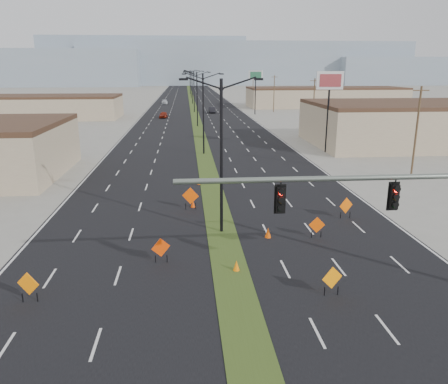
{
  "coord_description": "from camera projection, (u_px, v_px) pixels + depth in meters",
  "views": [
    {
      "loc": [
        -2.22,
        -15.41,
        10.56
      ],
      "look_at": [
        0.04,
        10.51,
        3.2
      ],
      "focal_mm": 35.0,
      "sensor_mm": 36.0,
      "label": 1
    }
  ],
  "objects": [
    {
      "name": "ground",
      "position": [
        245.0,
        337.0,
        17.84
      ],
      "size": [
        600.0,
        600.0,
        0.0
      ],
      "primitive_type": "plane",
      "color": "gray",
      "rests_on": "ground"
    },
    {
      "name": "road_surface",
      "position": [
        194.0,
        111.0,
        113.7
      ],
      "size": [
        25.0,
        400.0,
        0.02
      ],
      "primitive_type": "cube",
      "color": "black",
      "rests_on": "ground"
    },
    {
      "name": "median_strip",
      "position": [
        194.0,
        111.0,
        113.7
      ],
      "size": [
        2.0,
        400.0,
        0.04
      ],
      "primitive_type": "cube",
      "color": "#3A4E1C",
      "rests_on": "ground"
    },
    {
      "name": "building_sw_far",
      "position": [
        50.0,
        108.0,
        96.03
      ],
      "size": [
        30.0,
        14.0,
        4.5
      ],
      "primitive_type": "cube",
      "color": "tan",
      "rests_on": "ground"
    },
    {
      "name": "building_se_near",
      "position": [
        437.0,
        125.0,
        63.07
      ],
      "size": [
        36.0,
        18.0,
        5.5
      ],
      "primitive_type": "cube",
      "color": "tan",
      "rests_on": "ground"
    },
    {
      "name": "building_se_far",
      "position": [
        325.0,
        98.0,
        125.78
      ],
      "size": [
        44.0,
        16.0,
        5.0
      ],
      "primitive_type": "cube",
      "color": "tan",
      "rests_on": "ground"
    },
    {
      "name": "mesa_center",
      "position": [
        245.0,
        64.0,
        304.94
      ],
      "size": [
        220.0,
        50.0,
        28.0
      ],
      "primitive_type": "cube",
      "color": "#8698A7",
      "rests_on": "ground"
    },
    {
      "name": "mesa_east",
      "position": [
        443.0,
        71.0,
        308.42
      ],
      "size": [
        160.0,
        50.0,
        18.0
      ],
      "primitive_type": "cube",
      "color": "#8698A7",
      "rests_on": "ground"
    },
    {
      "name": "mesa_backdrop",
      "position": [
        146.0,
        61.0,
        317.72
      ],
      "size": [
        140.0,
        50.0,
        32.0
      ],
      "primitive_type": "cube",
      "color": "#8698A7",
      "rests_on": "ground"
    },
    {
      "name": "signal_mast",
      "position": [
        434.0,
        205.0,
        19.16
      ],
      "size": [
        16.3,
        0.6,
        8.0
      ],
      "color": "slate",
      "rests_on": "ground"
    },
    {
      "name": "streetlight_0",
      "position": [
        221.0,
        152.0,
        27.86
      ],
      "size": [
        5.15,
        0.24,
        10.02
      ],
      "color": "black",
      "rests_on": "ground"
    },
    {
      "name": "streetlight_1",
      "position": [
        203.0,
        111.0,
        54.7
      ],
      "size": [
        5.15,
        0.24,
        10.02
      ],
      "color": "black",
      "rests_on": "ground"
    },
    {
      "name": "streetlight_2",
      "position": [
        197.0,
        97.0,
        81.55
      ],
      "size": [
        5.15,
        0.24,
        10.02
      ],
      "color": "black",
      "rests_on": "ground"
    },
    {
      "name": "streetlight_3",
      "position": [
        194.0,
        90.0,
        108.39
      ],
      "size": [
        5.15,
        0.24,
        10.02
      ],
      "color": "black",
      "rests_on": "ground"
    },
    {
      "name": "streetlight_4",
      "position": [
        192.0,
        86.0,
        135.23
      ],
      "size": [
        5.15,
        0.24,
        10.02
      ],
      "color": "black",
      "rests_on": "ground"
    },
    {
      "name": "streetlight_5",
      "position": [
        191.0,
        83.0,
        162.07
      ],
      "size": [
        5.15,
        0.24,
        10.02
      ],
      "color": "black",
      "rests_on": "ground"
    },
    {
      "name": "streetlight_6",
      "position": [
        190.0,
        81.0,
        188.91
      ],
      "size": [
        5.15,
        0.24,
        10.02
      ],
      "color": "black",
      "rests_on": "ground"
    },
    {
      "name": "utility_pole_0",
      "position": [
        416.0,
        132.0,
        42.2
      ],
      "size": [
        1.6,
        0.2,
        9.0
      ],
      "color": "#4C3823",
      "rests_on": "ground"
    },
    {
      "name": "utility_pole_1",
      "position": [
        314.0,
        104.0,
        75.75
      ],
      "size": [
        1.6,
        0.2,
        9.0
      ],
      "color": "#4C3823",
      "rests_on": "ground"
    },
    {
      "name": "utility_pole_2",
      "position": [
        274.0,
        93.0,
        109.3
      ],
      "size": [
        1.6,
        0.2,
        9.0
      ],
      "color": "#4C3823",
      "rests_on": "ground"
    },
    {
      "name": "utility_pole_3",
      "position": [
        253.0,
        87.0,
        142.85
      ],
      "size": [
        1.6,
        0.2,
        9.0
      ],
      "color": "#4C3823",
      "rests_on": "ground"
    },
    {
      "name": "car_left",
      "position": [
        163.0,
        115.0,
        97.09
      ],
      "size": [
        1.89,
        4.07,
        1.35
      ],
      "primitive_type": "imported",
      "rotation": [
        0.0,
        0.0,
        -0.08
      ],
      "color": "maroon",
      "rests_on": "ground"
    },
    {
      "name": "car_mid",
      "position": [
        212.0,
        110.0,
        108.13
      ],
      "size": [
        1.51,
        4.3,
        1.41
      ],
      "primitive_type": "imported",
      "rotation": [
        0.0,
        0.0,
        0.0
      ],
      "color": "black",
      "rests_on": "ground"
    },
    {
      "name": "car_far",
      "position": [
        165.0,
        102.0,
        135.18
      ],
      "size": [
        1.97,
        4.49,
        1.28
      ],
      "primitive_type": "imported",
      "rotation": [
        0.0,
        0.0,
        0.04
      ],
      "color": "silver",
      "rests_on": "ground"
    },
    {
      "name": "construction_sign_0",
      "position": [
        28.0,
        285.0,
        20.25
      ],
      "size": [
        1.1,
        0.39,
        1.53
      ],
      "rotation": [
        0.0,
        0.0,
        -0.31
      ],
      "color": "orange",
      "rests_on": "ground"
    },
    {
      "name": "construction_sign_1",
      "position": [
        161.0,
        248.0,
        24.43
      ],
      "size": [
        1.03,
        0.49,
        1.48
      ],
      "rotation": [
        0.0,
        0.0,
        0.42
      ],
      "color": "#D93804",
      "rests_on": "ground"
    },
    {
      "name": "construction_sign_2",
      "position": [
        190.0,
        197.0,
        33.71
      ],
      "size": [
        1.28,
        0.43,
        1.77
      ],
      "rotation": [
        0.0,
        0.0,
        -0.3
      ],
      "color": "#FF4F05",
      "rests_on": "ground"
    },
    {
      "name": "construction_sign_3",
      "position": [
        317.0,
        226.0,
        28.08
      ],
      "size": [
        1.06,
        0.1,
        1.42
      ],
      "rotation": [
        0.0,
        0.0,
        -0.05
      ],
      "color": "#E84D04",
      "rests_on": "ground"
    },
    {
      "name": "construction_sign_4",
      "position": [
        332.0,
        279.0,
        20.85
      ],
      "size": [
        1.1,
        0.38,
        1.51
      ],
      "rotation": [
        0.0,
        0.0,
        0.3
      ],
      "color": "orange",
      "rests_on": "ground"
    },
    {
      "name": "construction_sign_5",
      "position": [
        346.0,
        206.0,
        31.7
      ],
      "size": [
        1.12,
        0.49,
        1.59
      ],
      "rotation": [
        0.0,
        0.0,
        0.39
      ],
      "color": "#F05D05",
      "rests_on": "ground"
    },
    {
      "name": "cone_0",
      "position": [
        236.0,
        266.0,
        23.55
      ],
      "size": [
        0.5,
        0.5,
        0.62
      ],
      "primitive_type": "cone",
      "rotation": [
        0.0,
        0.0,
        0.42
      ],
      "color": "orange",
      "rests_on": "ground"
    },
    {
      "name": "cone_1",
      "position": [
        193.0,
        204.0,
        34.42
      ],
      "size": [
        0.43,
        0.43,
        0.61
      ],
      "primitive_type": "cone",
      "rotation": [
        0.0,
        0.0,
        0.19
      ],
      "color": "#DF4104",
      "rests_on": "ground"
    },
    {
      "name": "cone_2",
      "position": [
        268.0,
        233.0,
        28.23
      ],
      "size": [
        0.53,
        0.53,
        0.69
      ],
      "primitive_type": "cone",
      "rotation": [
        0.0,
        0.0,
        0.34
      ],
      "color": "#E04B04",
      "rests_on": "ground"
    },
    {
      "name": "cone_3",
      "position": [
        199.0,
        182.0,
        41.21
      ],
      "size": [
        0.38,
        0.38,
        0.53
      ],
      "primitive_type": "cone",
      "rotation": [
        0.0,
        0.0,
        -0.21
      ],
      "color": "#FA5905",
      "rests_on": "ground"
    },
    {
      "name": "pole_sign_east_near",
      "position": [
        330.0,
        86.0,
        55.03
      ],
      "size": [
        3.37,
        0.73,
        10.27
      ],
      "rotation": [
        0.0,
        0.0,
        -0.11
      ],
      "color": "black",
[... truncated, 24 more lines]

